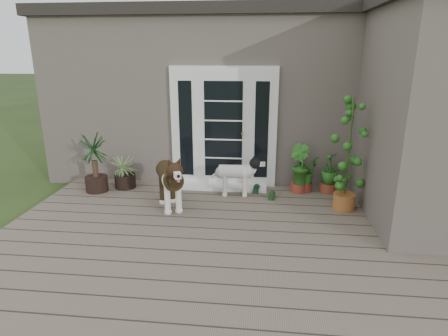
# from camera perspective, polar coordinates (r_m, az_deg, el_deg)

# --- Properties ---
(deck) EXTENTS (6.20, 4.60, 0.12)m
(deck) POSITION_cam_1_polar(r_m,az_deg,el_deg) (5.10, -0.54, -11.41)
(deck) COLOR #6B5B4C
(deck) RESTS_ON ground
(house_main) EXTENTS (7.40, 4.00, 3.10)m
(house_main) POSITION_cam_1_polar(r_m,az_deg,el_deg) (8.77, 2.76, 10.88)
(house_main) COLOR #665E54
(house_main) RESTS_ON ground
(roof_main) EXTENTS (7.60, 4.20, 0.20)m
(roof_main) POSITION_cam_1_polar(r_m,az_deg,el_deg) (8.75, 2.92, 21.69)
(roof_main) COLOR #2D2826
(roof_main) RESTS_ON house_main
(house_wing) EXTENTS (1.60, 2.40, 3.10)m
(house_wing) POSITION_cam_1_polar(r_m,az_deg,el_deg) (6.11, 29.11, 6.05)
(house_wing) COLOR #665E54
(house_wing) RESTS_ON ground
(door_unit) EXTENTS (1.90, 0.14, 2.15)m
(door_unit) POSITION_cam_1_polar(r_m,az_deg,el_deg) (6.82, -0.06, 6.10)
(door_unit) COLOR white
(door_unit) RESTS_ON deck
(door_step) EXTENTS (1.60, 0.40, 0.05)m
(door_step) POSITION_cam_1_polar(r_m,az_deg,el_deg) (6.91, -0.24, -2.80)
(door_step) COLOR white
(door_step) RESTS_ON deck
(brindle_dog) EXTENTS (0.79, 1.05, 0.80)m
(brindle_dog) POSITION_cam_1_polar(r_m,az_deg,el_deg) (5.96, -8.19, -2.43)
(brindle_dog) COLOR #362813
(brindle_dog) RESTS_ON deck
(white_dog) EXTENTS (0.77, 0.37, 0.62)m
(white_dog) POSITION_cam_1_polar(r_m,az_deg,el_deg) (6.47, 1.69, -1.52)
(white_dog) COLOR white
(white_dog) RESTS_ON deck
(spider_plant) EXTENTS (0.73, 0.73, 0.67)m
(spider_plant) POSITION_cam_1_polar(r_m,az_deg,el_deg) (7.07, -14.79, -0.27)
(spider_plant) COLOR #799058
(spider_plant) RESTS_ON deck
(yucca) EXTENTS (0.89, 0.89, 1.07)m
(yucca) POSITION_cam_1_polar(r_m,az_deg,el_deg) (6.98, -18.95, 0.84)
(yucca) COLOR black
(yucca) RESTS_ON deck
(herb_a) EXTENTS (0.59, 0.59, 0.55)m
(herb_a) POSITION_cam_1_polar(r_m,az_deg,el_deg) (6.83, 12.20, -1.23)
(herb_a) COLOR #1D5117
(herb_a) RESTS_ON deck
(herb_b) EXTENTS (0.59, 0.59, 0.63)m
(herb_b) POSITION_cam_1_polar(r_m,az_deg,el_deg) (6.76, 11.24, -0.99)
(herb_b) COLOR #225618
(herb_b) RESTS_ON deck
(herb_c) EXTENTS (0.51, 0.51, 0.58)m
(herb_c) POSITION_cam_1_polar(r_m,az_deg,el_deg) (6.88, 15.58, -1.21)
(herb_c) COLOR #1F4F16
(herb_c) RESTS_ON deck
(sapling) EXTENTS (0.63, 0.63, 1.82)m
(sapling) POSITION_cam_1_polar(r_m,az_deg,el_deg) (6.02, 18.30, 2.14)
(sapling) COLOR #17531D
(sapling) RESTS_ON deck
(clog_left) EXTENTS (0.16, 0.31, 0.09)m
(clog_left) POSITION_cam_1_polar(r_m,az_deg,el_deg) (6.75, 4.87, -3.18)
(clog_left) COLOR black
(clog_left) RESTS_ON deck
(clog_right) EXTENTS (0.16, 0.29, 0.08)m
(clog_right) POSITION_cam_1_polar(r_m,az_deg,el_deg) (6.47, 7.17, -4.17)
(clog_right) COLOR #153616
(clog_right) RESTS_ON deck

